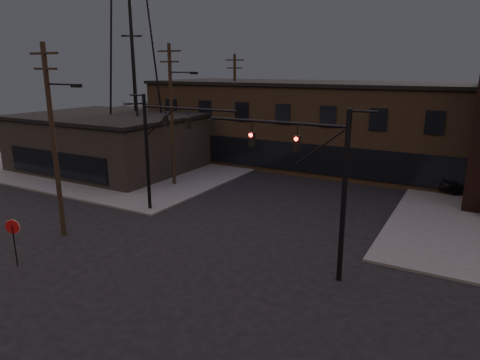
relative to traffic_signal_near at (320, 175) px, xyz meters
name	(u,v)px	position (x,y,z in m)	size (l,w,h in m)	color
ground	(169,288)	(-5.36, -4.50, -4.93)	(140.00, 140.00, 0.00)	black
sidewalk_nw	(137,155)	(-27.36, 17.50, -4.86)	(30.00, 30.00, 0.15)	#474744
building_row	(346,127)	(-5.36, 23.50, -0.93)	(40.00, 12.00, 8.00)	#493727
building_left	(108,143)	(-25.36, 11.50, -2.43)	(16.00, 12.00, 5.00)	black
traffic_signal_near	(320,175)	(0.00, 0.00, 0.00)	(7.12, 0.24, 8.00)	black
traffic_signal_far	(161,141)	(-12.07, 3.50, 0.08)	(7.12, 0.24, 8.00)	black
stop_sign	(13,232)	(-13.36, -6.49, -3.09)	(0.72, 0.33, 2.48)	black
utility_pole_near	(54,137)	(-14.79, -2.50, 0.94)	(3.70, 0.28, 11.00)	black
utility_pole_mid	(172,113)	(-15.79, 9.50, 1.19)	(3.70, 0.28, 11.50)	black
utility_pole_far	(235,105)	(-16.86, 21.50, 0.85)	(2.20, 0.28, 11.00)	black
transmission_tower	(132,36)	(-23.36, 13.50, 7.57)	(7.00, 7.00, 25.00)	black
parked_car_lot_a	(473,183)	(6.14, 18.49, -3.93)	(2.01, 4.98, 1.70)	black
car_crossing	(343,166)	(-4.66, 20.47, -4.16)	(1.64, 4.71, 1.55)	black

